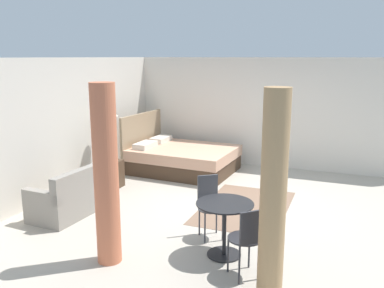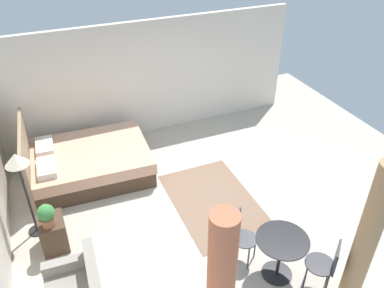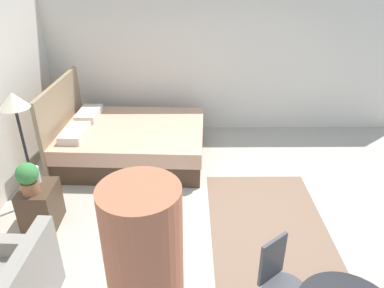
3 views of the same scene
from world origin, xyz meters
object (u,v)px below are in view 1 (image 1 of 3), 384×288
potted_plant (105,152)px  floor_lamp (109,118)px  cafe_chair_near_couch (249,236)px  couch (70,198)px  cafe_chair_near_window (209,201)px  vase (111,155)px  bed (181,158)px  balcony_table (225,219)px  nightstand (110,175)px

potted_plant → floor_lamp: 0.84m
cafe_chair_near_couch → floor_lamp: bearing=52.9°
couch → cafe_chair_near_window: bearing=-87.7°
vase → floor_lamp: bearing=34.1°
bed → cafe_chair_near_couch: size_ratio=2.62×
balcony_table → cafe_chair_near_window: (0.50, 0.39, 0.02)m
vase → balcony_table: (-1.97, -2.99, -0.14)m
nightstand → cafe_chair_near_couch: 4.11m
couch → balcony_table: size_ratio=1.69×
vase → floor_lamp: (0.33, 0.22, 0.69)m
couch → cafe_chair_near_couch: (-0.86, -3.23, 0.27)m
floor_lamp → cafe_chair_near_window: size_ratio=1.74×
vase → cafe_chair_near_couch: 4.20m
couch → cafe_chair_near_couch: bearing=-105.0°
potted_plant → cafe_chair_near_window: (-1.25, -2.59, -0.22)m
balcony_table → cafe_chair_near_couch: bearing=-136.8°
couch → floor_lamp: 2.21m
potted_plant → floor_lamp: bearing=23.2°
couch → cafe_chair_near_window: (0.10, -2.41, 0.25)m
nightstand → cafe_chair_near_couch: bearing=-124.2°
potted_plant → balcony_table: bearing=-120.4°
cafe_chair_near_window → cafe_chair_near_couch: bearing=-139.5°
bed → vase: size_ratio=11.10×
nightstand → cafe_chair_near_couch: cafe_chair_near_couch is taller
bed → potted_plant: (-1.75, 0.85, 0.45)m
nightstand → potted_plant: 0.50m
potted_plant → cafe_chair_near_couch: potted_plant is taller
bed → balcony_table: bearing=-148.7°
potted_plant → cafe_chair_near_window: size_ratio=0.43×
bed → floor_lamp: floor_lamp is taller
cafe_chair_near_window → cafe_chair_near_couch: size_ratio=1.01×
potted_plant → cafe_chair_near_window: potted_plant is taller
nightstand → floor_lamp: (0.45, 0.26, 1.07)m
couch → balcony_table: (-0.40, -2.79, 0.23)m
potted_plant → balcony_table: 3.46m
nightstand → potted_plant: size_ratio=1.41×
bed → nightstand: 1.85m
vase → balcony_table: vase is taller
vase → cafe_chair_near_window: 2.99m
balcony_table → cafe_chair_near_couch: (-0.46, -0.43, 0.03)m
bed → cafe_chair_near_couch: (-3.96, -2.56, 0.24)m
potted_plant → bed: bearing=-26.0°
vase → cafe_chair_near_couch: cafe_chair_near_couch is taller
nightstand → bed: bearing=-26.8°
bed → vase: bearing=150.5°
floor_lamp → cafe_chair_near_window: bearing=-122.5°
nightstand → balcony_table: balcony_table is taller
floor_lamp → cafe_chair_near_window: 3.44m
couch → floor_lamp: bearing=12.5°
couch → cafe_chair_near_couch: 3.35m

